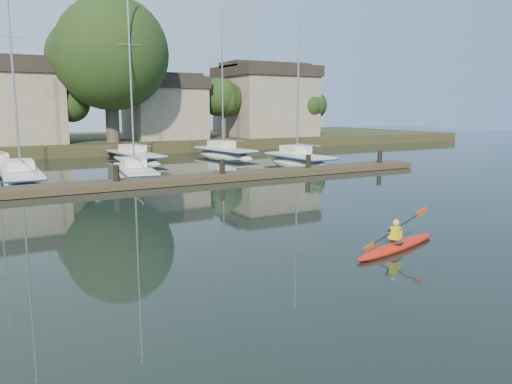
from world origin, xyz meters
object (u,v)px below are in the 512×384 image
dock (172,180)px  sailboat_4 (299,166)px  kayak (397,244)px  sailboat_6 (135,162)px  sailboat_7 (225,158)px  sailboat_1 (22,185)px  sailboat_2 (135,179)px

dock → sailboat_4: sailboat_4 is taller
kayak → dock: kayak is taller
sailboat_6 → sailboat_7: size_ratio=1.13×
kayak → sailboat_6: bearing=73.9°
sailboat_1 → sailboat_4: size_ratio=1.05×
sailboat_4 → sailboat_7: 8.53m
kayak → sailboat_7: sailboat_7 is taller
sailboat_2 → sailboat_7: bearing=49.3°
sailboat_2 → dock: bearing=-69.8°
sailboat_4 → sailboat_7: bearing=103.7°
kayak → sailboat_4: bearing=48.0°
sailboat_7 → sailboat_4: bearing=-82.7°
kayak → dock: bearing=79.9°
kayak → sailboat_6: (0.67, 29.18, -0.33)m
dock → sailboat_2: bearing=102.6°
kayak → sailboat_7: bearing=58.9°
kayak → sailboat_2: 19.50m
kayak → sailboat_1: sailboat_1 is taller
kayak → sailboat_6: size_ratio=0.26×
sailboat_1 → sailboat_4: (18.88, 0.17, -0.02)m
kayak → sailboat_7: 30.01m
sailboat_1 → sailboat_6: size_ratio=0.88×
dock → sailboat_4: size_ratio=2.63×
sailboat_4 → sailboat_6: sailboat_6 is taller
kayak → sailboat_6: 29.19m
sailboat_1 → sailboat_4: sailboat_1 is taller
dock → sailboat_6: bearing=82.1°
sailboat_1 → dock: bearing=-34.4°
sailboat_1 → sailboat_2: size_ratio=1.02×
sailboat_6 → kayak: bearing=-96.7°
dock → sailboat_4: bearing=23.7°
kayak → sailboat_2: bearing=81.5°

